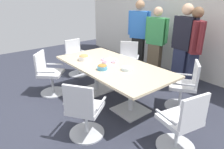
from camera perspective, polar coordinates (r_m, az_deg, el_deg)
ground_plane at (r=4.14m, az=0.00°, el=-7.13°), size 10.00×10.00×0.01m
back_wall at (r=5.48m, az=20.69°, el=14.32°), size 8.00×0.10×2.80m
conference_table at (r=3.87m, az=0.00°, el=1.03°), size 2.40×1.20×0.75m
office_chair_0 at (r=5.02m, az=4.57°, el=3.36°), size 0.76×0.76×0.91m
office_chair_1 at (r=5.36m, az=-10.04°, el=4.29°), size 0.57×0.57×0.91m
office_chair_2 at (r=4.43m, az=-17.56°, el=-0.27°), size 0.76×0.76×0.91m
office_chair_3 at (r=2.99m, az=-7.93°, el=-10.83°), size 0.75×0.75×0.91m
office_chair_4 at (r=2.87m, az=19.22°, el=-13.51°), size 0.64×0.64×0.91m
office_chair_5 at (r=3.91m, az=20.02°, el=-3.66°), size 0.76×0.76×0.91m
person_standing_0 at (r=5.60m, az=7.61°, el=11.31°), size 0.58×0.39×1.86m
person_standing_1 at (r=5.23m, az=12.39°, el=9.32°), size 0.61×0.32×1.73m
person_standing_2 at (r=4.71m, az=19.58°, el=7.96°), size 0.61×0.25×1.84m
person_standing_3 at (r=4.65m, az=22.00°, el=6.99°), size 0.54×0.44×1.78m
snack_bowl_cookies at (r=4.13m, az=-8.07°, el=4.86°), size 0.22×0.22×0.12m
snack_bowl_pretzels at (r=3.57m, az=-2.80°, el=2.15°), size 0.18×0.18×0.10m
donut_platter at (r=4.02m, az=-0.81°, el=4.00°), size 0.37×0.37×0.04m
plate_stack at (r=3.57m, az=4.22°, el=1.69°), size 0.19×0.19×0.05m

